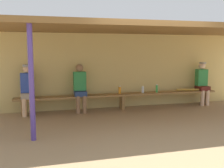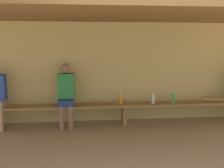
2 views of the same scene
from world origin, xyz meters
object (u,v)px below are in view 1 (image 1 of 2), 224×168
object	(u,v)px
water_bottle_orange	(157,89)
player_middle	(202,81)
baseball_bat	(189,90)
water_bottle_green	(120,90)
support_post	(32,83)
bench	(122,96)
player_in_white	(27,87)
water_bottle_blue	(143,90)
player_with_sunglasses	(80,86)

from	to	relation	value
water_bottle_orange	player_middle	bearing A→B (deg)	1.29
player_middle	baseball_bat	world-z (taller)	player_middle
player_middle	water_bottle_green	distance (m)	2.72
support_post	bench	world-z (taller)	support_post
player_in_white	water_bottle_orange	bearing A→B (deg)	-0.55
support_post	bench	distance (m)	3.29
support_post	player_middle	distance (m)	5.52
water_bottle_blue	baseball_bat	distance (m)	1.57
support_post	water_bottle_blue	world-z (taller)	support_post
player_in_white	support_post	bearing A→B (deg)	-84.92
support_post	player_with_sunglasses	bearing A→B (deg)	60.13
support_post	player_in_white	bearing A→B (deg)	95.08
water_bottle_orange	bench	bearing A→B (deg)	178.30
player_in_white	baseball_bat	distance (m)	4.82
player_middle	player_with_sunglasses	distance (m)	3.88
player_in_white	player_with_sunglasses	size ratio (longest dim) A/B	1.01
player_middle	player_in_white	bearing A→B (deg)	180.00
support_post	player_with_sunglasses	world-z (taller)	support_post
bench	player_in_white	size ratio (longest dim) A/B	4.46
support_post	water_bottle_blue	bearing A→B (deg)	34.10
player_in_white	bench	bearing A→B (deg)	-0.08
bench	water_bottle_blue	bearing A→B (deg)	-2.44
bench	player_with_sunglasses	size ratio (longest dim) A/B	4.49
player_middle	water_bottle_orange	distance (m)	1.59
water_bottle_orange	water_bottle_green	bearing A→B (deg)	177.08
water_bottle_orange	water_bottle_blue	bearing A→B (deg)	179.34
player_with_sunglasses	water_bottle_orange	distance (m)	2.31
player_in_white	water_bottle_orange	size ratio (longest dim) A/B	5.55
baseball_bat	water_bottle_blue	bearing A→B (deg)	-166.80
player_with_sunglasses	baseball_bat	xyz separation A→B (m)	(3.42, -0.00, -0.24)
water_bottle_blue	player_in_white	bearing A→B (deg)	179.46
water_bottle_blue	support_post	bearing A→B (deg)	-145.90
player_with_sunglasses	water_bottle_orange	size ratio (longest dim) A/B	5.51
water_bottle_orange	support_post	bearing A→B (deg)	-149.49
player_with_sunglasses	water_bottle_orange	xyz separation A→B (m)	(2.30, -0.04, -0.15)
bench	water_bottle_orange	size ratio (longest dim) A/B	24.77
water_bottle_green	water_bottle_orange	size ratio (longest dim) A/B	0.95
baseball_bat	player_with_sunglasses	bearing A→B (deg)	-167.83
player_middle	player_with_sunglasses	bearing A→B (deg)	-179.99
support_post	water_bottle_blue	xyz separation A→B (m)	(3.06, 2.07, -0.54)
player_with_sunglasses	water_bottle_blue	size ratio (longest dim) A/B	6.36
water_bottle_orange	water_bottle_blue	world-z (taller)	water_bottle_orange
water_bottle_orange	water_bottle_blue	distance (m)	0.45
support_post	water_bottle_green	bearing A→B (deg)	41.92
player_middle	water_bottle_blue	size ratio (longest dim) A/B	6.40
player_middle	baseball_bat	xyz separation A→B (m)	(-0.46, -0.00, -0.25)
player_middle	water_bottle_blue	world-z (taller)	player_middle
support_post	player_in_white	xyz separation A→B (m)	(-0.19, 2.10, -0.35)
water_bottle_orange	baseball_bat	world-z (taller)	water_bottle_orange
player_middle	water_bottle_blue	xyz separation A→B (m)	(-2.02, -0.03, -0.19)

